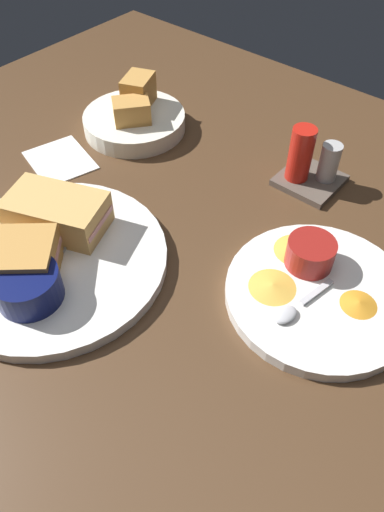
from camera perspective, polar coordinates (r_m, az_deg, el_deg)
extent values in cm
cube|color=#4C331E|center=(70.73, -6.64, 2.83)|extent=(110.00, 110.00, 3.00)
cylinder|color=white|center=(65.96, -16.04, -0.45)|extent=(29.94, 29.94, 1.60)
cube|color=tan|center=(67.61, -15.64, 4.96)|extent=(14.88, 11.85, 4.80)
cube|color=#DB938E|center=(67.61, -15.64, 4.96)|extent=(14.90, 11.38, 0.80)
cube|color=#C68C42|center=(63.53, -21.40, -0.38)|extent=(14.77, 14.32, 4.80)
cube|color=#DB938E|center=(63.53, -21.40, -0.38)|extent=(14.56, 14.03, 0.80)
cylinder|color=#0C144C|center=(60.12, -18.81, -3.35)|extent=(7.95, 7.95, 4.08)
cylinder|color=black|center=(58.93, -19.19, -2.34)|extent=(6.52, 6.52, 0.60)
cube|color=silver|center=(66.78, -14.13, 2.14)|extent=(2.87, 5.38, 0.40)
ellipsoid|color=silver|center=(63.66, -16.37, -1.16)|extent=(3.27, 3.80, 0.80)
cylinder|color=white|center=(61.77, 14.71, -4.37)|extent=(23.13, 23.13, 1.60)
cylinder|color=maroon|center=(62.42, 13.77, 0.32)|extent=(6.11, 6.11, 3.66)
cylinder|color=olive|center=(61.41, 14.01, 1.22)|extent=(5.01, 5.01, 0.60)
cube|color=silver|center=(60.56, 14.46, -4.10)|extent=(1.82, 5.55, 0.40)
ellipsoid|color=silver|center=(57.48, 10.91, -6.78)|extent=(2.76, 3.56, 0.80)
cone|color=orange|center=(60.86, 19.08, -5.26)|extent=(6.28, 6.28, 0.60)
cone|color=gold|center=(64.71, 12.23, 0.83)|extent=(7.12, 7.12, 0.60)
cone|color=gold|center=(60.00, 9.47, -3.45)|extent=(7.54, 7.54, 0.60)
cylinder|color=silver|center=(88.02, -6.78, 15.41)|extent=(17.60, 17.60, 3.00)
cube|color=#C68C42|center=(88.79, -6.32, 18.79)|extent=(6.36, 7.23, 5.09)
cube|color=#C68C42|center=(84.60, -7.13, 16.62)|extent=(7.18, 7.43, 3.73)
cube|color=brown|center=(78.09, 13.68, 8.67)|extent=(9.00, 9.00, 1.00)
cylinder|color=red|center=(75.00, 12.67, 11.65)|extent=(3.60, 3.60, 8.50)
cylinder|color=#B2B2B2|center=(76.52, 15.84, 10.59)|extent=(3.00, 3.00, 6.00)
cube|color=white|center=(83.46, -15.30, 10.88)|extent=(13.05, 11.68, 0.40)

